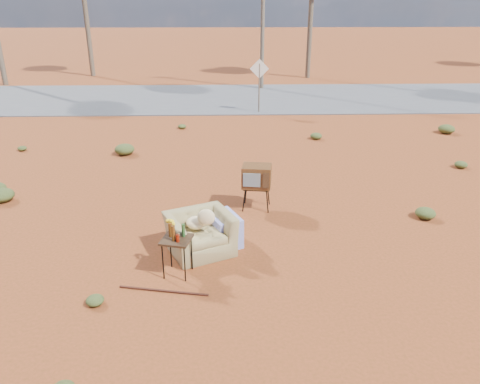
{
  "coord_description": "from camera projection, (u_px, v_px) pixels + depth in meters",
  "views": [
    {
      "loc": [
        0.17,
        -7.35,
        4.52
      ],
      "look_at": [
        0.42,
        1.49,
        0.8
      ],
      "focal_mm": 35.0,
      "sensor_mm": 36.0,
      "label": 1
    }
  ],
  "objects": [
    {
      "name": "tv_unit",
      "position": [
        257.0,
        177.0,
        10.49
      ],
      "size": [
        0.71,
        0.6,
        1.03
      ],
      "rotation": [
        0.0,
        0.0,
        -0.14
      ],
      "color": "black",
      "rests_on": "ground"
    },
    {
      "name": "highway",
      "position": [
        223.0,
        98.0,
        22.34
      ],
      "size": [
        140.0,
        7.0,
        0.04
      ],
      "primitive_type": "cube",
      "color": "#565659",
      "rests_on": "ground"
    },
    {
      "name": "utility_pole_center",
      "position": [
        263.0,
        4.0,
        23.1
      ],
      "size": [
        1.4,
        0.2,
        8.0
      ],
      "color": "brown",
      "rests_on": "ground"
    },
    {
      "name": "armchair",
      "position": [
        205.0,
        227.0,
        8.84
      ],
      "size": [
        1.52,
        1.36,
        1.03
      ],
      "rotation": [
        0.0,
        0.0,
        0.42
      ],
      "color": "#938150",
      "rests_on": "ground"
    },
    {
      "name": "scrub_patch",
      "position": [
        191.0,
        173.0,
        12.51
      ],
      "size": [
        17.49,
        8.07,
        0.33
      ],
      "color": "#445123",
      "rests_on": "ground"
    },
    {
      "name": "ground",
      "position": [
        219.0,
        264.0,
        8.52
      ],
      "size": [
        140.0,
        140.0,
        0.0
      ],
      "primitive_type": "plane",
      "color": "#91391D",
      "rests_on": "ground"
    },
    {
      "name": "road_sign",
      "position": [
        259.0,
        76.0,
        19.04
      ],
      "size": [
        0.78,
        0.06,
        2.19
      ],
      "color": "brown",
      "rests_on": "ground"
    },
    {
      "name": "side_table",
      "position": [
        175.0,
        236.0,
        7.99
      ],
      "size": [
        0.59,
        0.59,
        0.99
      ],
      "rotation": [
        0.0,
        0.0,
        -0.24
      ],
      "color": "#342212",
      "rests_on": "ground"
    },
    {
      "name": "rusty_bar",
      "position": [
        164.0,
        291.0,
        7.72
      ],
      "size": [
        1.51,
        0.33,
        0.04
      ],
      "primitive_type": "cylinder",
      "rotation": [
        0.0,
        1.57,
        -0.19
      ],
      "color": "#471E13",
      "rests_on": "ground"
    }
  ]
}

